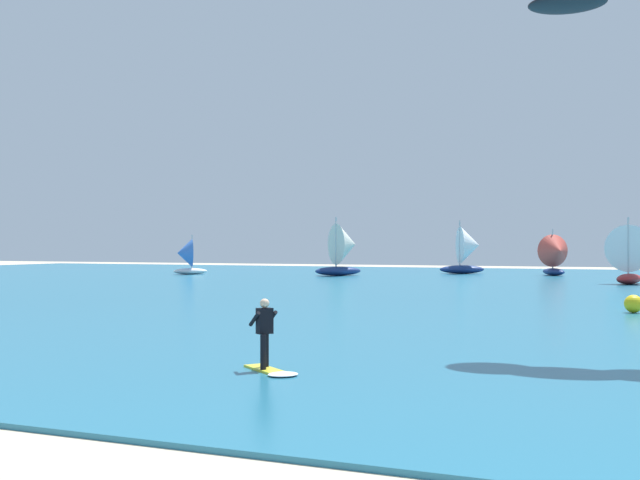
% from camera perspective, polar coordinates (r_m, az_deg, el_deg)
% --- Properties ---
extents(ocean, '(160.00, 90.00, 0.10)m').
position_cam_1_polar(ocean, '(55.45, 15.12, -3.43)').
color(ocean, '#236B89').
rests_on(ocean, ground).
extents(kitesurfer, '(1.89, 1.64, 1.67)m').
position_cam_1_polar(kitesurfer, '(18.36, -3.78, -7.62)').
color(kitesurfer, yellow).
rests_on(kitesurfer, ocean).
extents(sailboat_mid_right, '(4.84, 4.33, 5.43)m').
position_cam_1_polar(sailboat_mid_right, '(81.60, 10.69, -0.67)').
color(sailboat_mid_right, navy).
rests_on(sailboat_mid_right, ocean).
extents(sailboat_far_right, '(3.56, 3.38, 3.97)m').
position_cam_1_polar(sailboat_far_right, '(79.10, -9.72, -1.16)').
color(sailboat_far_right, white).
rests_on(sailboat_far_right, ocean).
extents(sailboat_outermost, '(3.66, 3.99, 4.43)m').
position_cam_1_polar(sailboat_outermost, '(78.25, 16.75, -1.00)').
color(sailboat_outermost, navy).
rests_on(sailboat_outermost, ocean).
extents(sailboat_anchored_offshore, '(4.91, 4.93, 5.57)m').
position_cam_1_polar(sailboat_anchored_offshore, '(75.08, 1.78, -0.65)').
color(sailboat_anchored_offshore, navy).
rests_on(sailboat_anchored_offshore, ocean).
extents(sailboat_trailing, '(3.85, 4.42, 4.99)m').
position_cam_1_polar(sailboat_trailing, '(63.64, 21.63, -0.91)').
color(sailboat_trailing, maroon).
rests_on(sailboat_trailing, ocean).
extents(marker_buoy, '(0.78, 0.78, 0.78)m').
position_cam_1_polar(marker_buoy, '(36.48, 21.78, -4.32)').
color(marker_buoy, yellow).
rests_on(marker_buoy, ocean).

